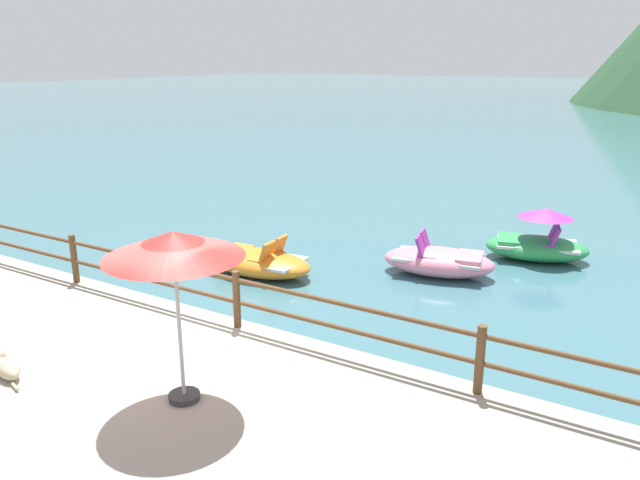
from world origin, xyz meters
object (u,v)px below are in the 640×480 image
object	(u,v)px
pedal_boat_1	(439,261)
pedal_boat_3	(538,242)
dog_resting	(6,367)
pedal_boat_0	(259,262)
beach_umbrella	(174,247)

from	to	relation	value
pedal_boat_1	pedal_boat_3	xyz separation A→B (m)	(1.60, 2.21, 0.11)
dog_resting	pedal_boat_0	distance (m)	5.99
pedal_boat_3	beach_umbrella	bearing A→B (deg)	-103.92
dog_resting	pedal_boat_1	distance (m)	8.64
dog_resting	pedal_boat_3	bearing A→B (deg)	64.47
beach_umbrella	pedal_boat_3	xyz separation A→B (m)	(2.33, 9.41, -2.03)
pedal_boat_0	pedal_boat_3	bearing A→B (deg)	40.24
beach_umbrella	dog_resting	xyz separation A→B (m)	(-2.54, -0.80, -1.92)
pedal_boat_1	pedal_boat_0	bearing A→B (deg)	-149.37
pedal_boat_1	pedal_boat_3	size ratio (longest dim) A/B	1.01
beach_umbrella	dog_resting	distance (m)	3.29
beach_umbrella	pedal_boat_0	bearing A→B (deg)	117.17
beach_umbrella	pedal_boat_1	size ratio (longest dim) A/B	0.86
dog_resting	beach_umbrella	bearing A→B (deg)	17.37
pedal_boat_1	beach_umbrella	bearing A→B (deg)	-95.83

